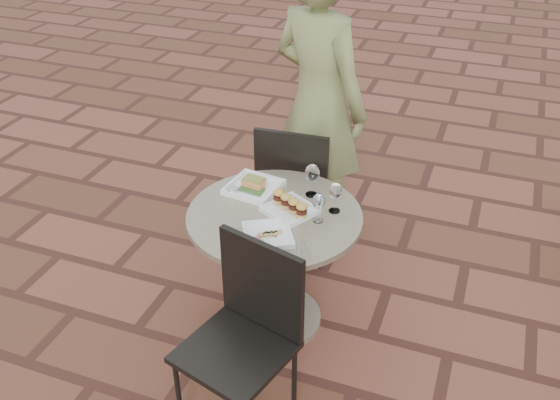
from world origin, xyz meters
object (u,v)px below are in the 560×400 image
(chair_near, at_px, (248,323))
(plate_sliders, at_px, (290,206))
(cafe_table, at_px, (275,252))
(plate_salmon, at_px, (254,186))
(plate_tuna, at_px, (268,235))
(chair_far, at_px, (295,182))
(diner, at_px, (319,104))

(chair_near, relative_size, plate_sliders, 3.05)
(cafe_table, distance_m, plate_salmon, 0.37)
(plate_salmon, bearing_deg, chair_near, -69.66)
(plate_sliders, bearing_deg, plate_salmon, 151.88)
(cafe_table, distance_m, plate_tuna, 0.33)
(cafe_table, distance_m, chair_far, 0.63)
(cafe_table, bearing_deg, plate_salmon, 136.38)
(cafe_table, bearing_deg, plate_sliders, 31.85)
(chair_near, bearing_deg, plate_salmon, 125.86)
(chair_far, height_order, plate_sliders, chair_far)
(plate_salmon, relative_size, plate_tuna, 0.94)
(chair_far, bearing_deg, plate_salmon, 75.57)
(chair_near, bearing_deg, diner, 111.49)
(cafe_table, xyz_separation_m, chair_far, (-0.10, 0.62, 0.07))
(chair_near, distance_m, plate_salmon, 0.86)
(diner, bearing_deg, chair_far, 106.12)
(plate_tuna, bearing_deg, plate_salmon, 121.05)
(chair_far, xyz_separation_m, chair_near, (0.20, -1.22, 0.00))
(chair_far, relative_size, plate_sliders, 3.05)
(diner, relative_size, plate_tuna, 6.07)
(plate_salmon, relative_size, plate_sliders, 0.96)
(chair_far, height_order, plate_salmon, chair_far)
(diner, xyz_separation_m, plate_salmon, (-0.13, -0.73, -0.20))
(plate_salmon, bearing_deg, plate_tuna, -58.95)
(cafe_table, relative_size, diner, 0.47)
(plate_tuna, bearing_deg, diner, 94.96)
(chair_far, relative_size, plate_tuna, 2.98)
(cafe_table, relative_size, plate_salmon, 3.06)
(cafe_table, xyz_separation_m, plate_salmon, (-0.19, 0.18, 0.27))
(cafe_table, bearing_deg, chair_far, 99.20)
(cafe_table, distance_m, chair_near, 0.62)
(chair_near, relative_size, diner, 0.49)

